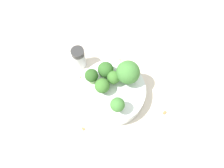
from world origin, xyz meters
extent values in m
plane|color=beige|center=(0.00, 0.00, 0.00)|extent=(3.00, 3.00, 0.00)
cylinder|color=silver|center=(0.00, 0.00, 0.02)|extent=(0.17, 0.17, 0.04)
cylinder|color=#7A9E5B|center=(0.03, -0.04, 0.06)|extent=(0.02, 0.02, 0.03)
sphere|color=#3D7533|center=(0.03, -0.04, 0.08)|extent=(0.06, 0.06, 0.06)
cylinder|color=#7A9E5B|center=(-0.05, -0.01, 0.06)|extent=(0.02, 0.02, 0.03)
sphere|color=#3D7533|center=(-0.05, -0.01, 0.08)|extent=(0.03, 0.03, 0.03)
cylinder|color=#84AD66|center=(0.03, 0.05, 0.06)|extent=(0.02, 0.02, 0.03)
sphere|color=#28511E|center=(0.03, 0.05, 0.08)|extent=(0.03, 0.03, 0.03)
cylinder|color=#8EB770|center=(0.04, 0.01, 0.05)|extent=(0.02, 0.02, 0.02)
sphere|color=#2D5B23|center=(0.04, 0.01, 0.07)|extent=(0.04, 0.04, 0.04)
cylinder|color=#7A9E5B|center=(0.00, 0.02, 0.05)|extent=(0.02, 0.02, 0.02)
sphere|color=#386B28|center=(0.00, 0.02, 0.07)|extent=(0.04, 0.04, 0.04)
cylinder|color=#84AD66|center=(0.02, -0.01, 0.06)|extent=(0.02, 0.02, 0.02)
sphere|color=#386B28|center=(0.02, -0.01, 0.07)|extent=(0.03, 0.03, 0.03)
cylinder|color=#B2B7BC|center=(0.10, 0.08, 0.03)|extent=(0.03, 0.03, 0.06)
cylinder|color=#2D2D2D|center=(0.10, 0.08, 0.06)|extent=(0.04, 0.04, 0.02)
cube|color=olive|center=(-0.06, -0.13, 0.00)|extent=(0.01, 0.01, 0.01)
cube|color=olive|center=(-0.09, 0.08, 0.00)|extent=(0.01, 0.01, 0.01)
cube|color=olive|center=(0.06, 0.08, 0.00)|extent=(0.01, 0.01, 0.01)
cube|color=olive|center=(0.10, -0.03, 0.00)|extent=(0.01, 0.01, 0.01)
camera|label=1|loc=(-0.21, 0.02, 0.56)|focal=35.00mm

